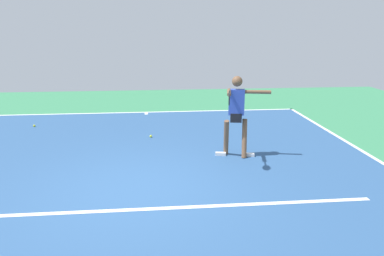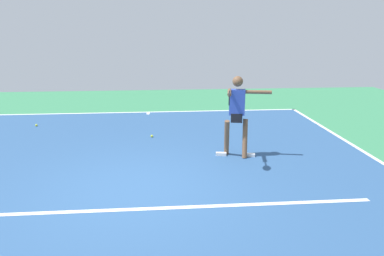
{
  "view_description": "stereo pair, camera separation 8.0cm",
  "coord_description": "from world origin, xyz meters",
  "views": [
    {
      "loc": [
        -0.39,
        6.02,
        2.79
      ],
      "look_at": [
        -1.05,
        -0.79,
        0.9
      ],
      "focal_mm": 33.85,
      "sensor_mm": 36.0,
      "label": 1
    },
    {
      "loc": [
        -0.47,
        6.03,
        2.79
      ],
      "look_at": [
        -1.05,
        -0.79,
        0.9
      ],
      "focal_mm": 33.85,
      "sensor_mm": 36.0,
      "label": 2
    }
  ],
  "objects": [
    {
      "name": "court_surface",
      "position": [
        0.0,
        0.0,
        0.0
      ],
      "size": [
        10.43,
        12.56,
        0.0
      ],
      "primitive_type": "cube",
      "color": "#2D5484",
      "rests_on": "ground_plane"
    },
    {
      "name": "court_line_baseline_near",
      "position": [
        0.0,
        -6.23,
        0.0
      ],
      "size": [
        10.43,
        0.1,
        0.01
      ],
      "primitive_type": "cube",
      "color": "white",
      "rests_on": "ground_plane"
    },
    {
      "name": "ground_plane",
      "position": [
        0.0,
        0.0,
        0.0
      ],
      "size": [
        21.78,
        21.78,
        0.0
      ],
      "primitive_type": "plane",
      "color": "#388456"
    },
    {
      "name": "tennis_ball_near_service_line",
      "position": [
        3.23,
        -4.62,
        0.03
      ],
      "size": [
        0.07,
        0.07,
        0.07
      ],
      "primitive_type": "sphere",
      "color": "yellow",
      "rests_on": "ground_plane"
    },
    {
      "name": "court_line_centre_mark",
      "position": [
        0.0,
        -6.03,
        0.0
      ],
      "size": [
        0.1,
        0.3,
        0.01
      ],
      "primitive_type": "cube",
      "color": "white",
      "rests_on": "ground_plane"
    },
    {
      "name": "tennis_player",
      "position": [
        -2.1,
        -1.55,
        1.05
      ],
      "size": [
        1.17,
        1.23,
        1.82
      ],
      "rotation": [
        0.0,
        0.0,
        -0.19
      ],
      "color": "brown",
      "rests_on": "ground_plane"
    },
    {
      "name": "court_line_service",
      "position": [
        0.0,
        0.75,
        0.0
      ],
      "size": [
        7.82,
        0.1,
        0.01
      ],
      "primitive_type": "cube",
      "color": "white",
      "rests_on": "ground_plane"
    },
    {
      "name": "tennis_ball_by_sideline",
      "position": [
        -0.19,
        -3.21,
        0.03
      ],
      "size": [
        0.07,
        0.07,
        0.07
      ],
      "primitive_type": "sphere",
      "color": "#CCE033",
      "rests_on": "ground_plane"
    }
  ]
}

